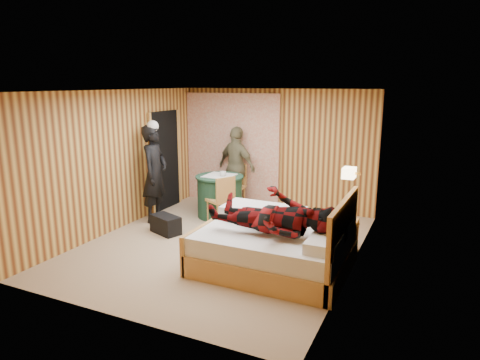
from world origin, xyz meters
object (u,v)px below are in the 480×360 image
at_px(nightstand, 343,237).
at_px(man_on_bed, 273,206).
at_px(bed, 276,246).
at_px(chair_near, 222,196).
at_px(woman_standing, 155,174).
at_px(duffel_bag, 166,224).
at_px(chair_far, 235,182).
at_px(round_table, 220,196).
at_px(wall_lamp, 349,173).
at_px(man_at_table, 237,167).

bearing_deg(nightstand, man_on_bed, -122.02).
relative_size(bed, chair_near, 2.28).
height_order(bed, woman_standing, woman_standing).
xyz_separation_m(duffel_bag, man_on_bed, (2.31, -0.77, 0.84)).
bearing_deg(bed, chair_near, 138.36).
bearing_deg(woman_standing, bed, -120.29).
relative_size(chair_far, man_on_bed, 0.53).
bearing_deg(nightstand, woman_standing, 177.92).
xyz_separation_m(round_table, man_on_bed, (1.90, -2.05, 0.58)).
bearing_deg(wall_lamp, nightstand, 158.80).
xyz_separation_m(wall_lamp, woman_standing, (-3.67, 0.15, -0.37)).
bearing_deg(round_table, wall_lamp, -18.61).
distance_m(bed, chair_far, 3.19).
xyz_separation_m(duffel_bag, woman_standing, (-0.58, 0.53, 0.77)).
xyz_separation_m(chair_near, duffel_bag, (-0.68, -0.89, -0.37)).
bearing_deg(duffel_bag, chair_near, 73.34).
bearing_deg(round_table, man_on_bed, -47.19).
bearing_deg(duffel_bag, chair_far, 99.58).
bearing_deg(chair_near, man_at_table, -139.15).
height_order(bed, nightstand, bed).
relative_size(wall_lamp, bed, 0.12).
bearing_deg(duffel_bag, wall_lamp, 27.97).
relative_size(chair_near, duffel_bag, 1.62).
xyz_separation_m(round_table, duffel_bag, (-0.41, -1.28, -0.26)).
bearing_deg(man_at_table, woman_standing, 77.35).
relative_size(bed, man_on_bed, 1.19).
bearing_deg(man_on_bed, man_at_table, 123.74).
bearing_deg(man_at_table, duffel_bag, 98.82).
xyz_separation_m(woman_standing, man_at_table, (0.99, 1.55, -0.07)).
bearing_deg(wall_lamp, woman_standing, 177.68).
distance_m(chair_near, duffel_bag, 1.18).
xyz_separation_m(nightstand, man_on_bed, (-0.73, -1.17, 0.72)).
xyz_separation_m(woman_standing, man_on_bed, (2.89, -1.30, 0.07)).
distance_m(nightstand, round_table, 2.78).
bearing_deg(round_table, duffel_bag, -107.90).
bearing_deg(nightstand, bed, -128.99).
relative_size(nightstand, chair_far, 0.59).
bearing_deg(man_at_table, round_table, 110.10).
bearing_deg(duffel_bag, bed, 7.65).
xyz_separation_m(wall_lamp, chair_far, (-2.68, 1.64, -0.76)).
distance_m(wall_lamp, round_table, 2.95).
height_order(chair_far, woman_standing, woman_standing).
bearing_deg(man_on_bed, duffel_bag, 161.66).
distance_m(bed, chair_near, 2.15).
xyz_separation_m(wall_lamp, nightstand, (-0.04, 0.02, -1.02)).
bearing_deg(woman_standing, chair_near, -84.08).
relative_size(wall_lamp, woman_standing, 0.14).
relative_size(round_table, woman_standing, 0.51).
relative_size(round_table, duffel_bag, 1.67).
relative_size(nightstand, woman_standing, 0.30).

